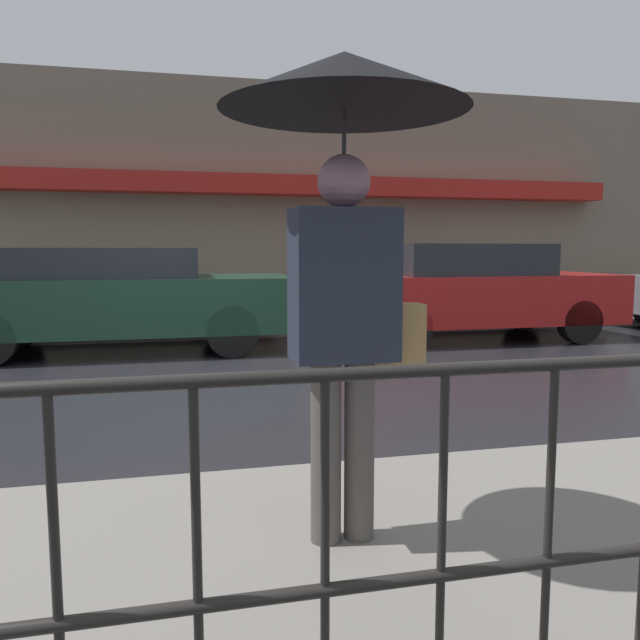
% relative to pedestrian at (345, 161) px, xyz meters
% --- Properties ---
extents(ground_plane, '(80.00, 80.00, 0.00)m').
position_rel_pedestrian_xyz_m(ground_plane, '(-0.53, 4.19, -1.81)').
color(ground_plane, black).
extents(sidewalk_near, '(28.00, 2.42, 0.12)m').
position_rel_pedestrian_xyz_m(sidewalk_near, '(-0.53, -0.21, -1.75)').
color(sidewalk_near, slate).
rests_on(sidewalk_near, ground_plane).
extents(sidewalk_far, '(28.00, 1.83, 0.12)m').
position_rel_pedestrian_xyz_m(sidewalk_far, '(-0.53, 8.29, -1.75)').
color(sidewalk_far, slate).
rests_on(sidewalk_far, ground_plane).
extents(lane_marking, '(25.20, 0.12, 0.01)m').
position_rel_pedestrian_xyz_m(lane_marking, '(-0.53, 4.19, -1.81)').
color(lane_marking, gold).
rests_on(lane_marking, ground_plane).
extents(building_storefront, '(28.00, 0.85, 4.54)m').
position_rel_pedestrian_xyz_m(building_storefront, '(-0.53, 9.32, 0.49)').
color(building_storefront, '#706656').
rests_on(building_storefront, ground_plane).
extents(railing_foreground, '(12.00, 0.04, 1.03)m').
position_rel_pedestrian_xyz_m(railing_foreground, '(-0.53, -1.17, -1.05)').
color(railing_foreground, black).
rests_on(railing_foreground, sidewalk_near).
extents(pedestrian, '(1.07, 1.07, 2.13)m').
position_rel_pedestrian_xyz_m(pedestrian, '(0.00, 0.00, 0.00)').
color(pedestrian, '#4C4742').
rests_on(pedestrian, sidewalk_near).
extents(car_dark_green, '(4.79, 1.84, 1.45)m').
position_rel_pedestrian_xyz_m(car_dark_green, '(-1.50, 6.44, -1.04)').
color(car_dark_green, '#193828').
rests_on(car_dark_green, ground_plane).
extents(car_red, '(4.46, 1.84, 1.51)m').
position_rel_pedestrian_xyz_m(car_red, '(3.85, 6.44, -1.03)').
color(car_red, maroon).
rests_on(car_red, ground_plane).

